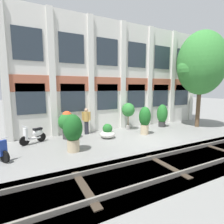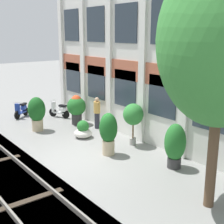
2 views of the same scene
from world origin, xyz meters
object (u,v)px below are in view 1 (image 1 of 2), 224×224
at_px(potted_plant_ribbed_drum, 73,131).
at_px(scooter_second_parked, 34,135).
at_px(potted_plant_fluted_column, 162,115).
at_px(potted_plant_glazed_jar, 67,122).
at_px(potted_plant_wide_bowl, 108,132).
at_px(resident_by_doorway, 86,120).
at_px(broadleaf_tree, 201,65).
at_px(potted_plant_low_pan, 128,110).
at_px(potted_plant_stone_basin, 145,119).

height_order(potted_plant_ribbed_drum, scooter_second_parked, potted_plant_ribbed_drum).
distance_m(potted_plant_fluted_column, potted_plant_glazed_jar, 6.92).
height_order(potted_plant_fluted_column, potted_plant_wide_bowl, potted_plant_fluted_column).
distance_m(potted_plant_glazed_jar, resident_by_doorway, 1.35).
distance_m(broadleaf_tree, potted_plant_low_pan, 6.14).
height_order(broadleaf_tree, resident_by_doorway, broadleaf_tree).
relative_size(potted_plant_stone_basin, potted_plant_low_pan, 0.93).
height_order(potted_plant_glazed_jar, scooter_second_parked, potted_plant_glazed_jar).
bearing_deg(potted_plant_fluted_column, potted_plant_wide_bowl, -170.61).
bearing_deg(potted_plant_glazed_jar, potted_plant_wide_bowl, -24.07).
bearing_deg(potted_plant_fluted_column, broadleaf_tree, -26.98).
xyz_separation_m(potted_plant_wide_bowl, potted_plant_ribbed_drum, (-2.30, -1.22, 0.63)).
height_order(broadleaf_tree, potted_plant_fluted_column, broadleaf_tree).
height_order(potted_plant_wide_bowl, resident_by_doorway, resident_by_doorway).
bearing_deg(potted_plant_stone_basin, potted_plant_ribbed_drum, -169.19).
relative_size(potted_plant_ribbed_drum, potted_plant_low_pan, 0.93).
bearing_deg(potted_plant_low_pan, broadleaf_tree, -17.39).
height_order(potted_plant_stone_basin, potted_plant_ribbed_drum, potted_plant_stone_basin).
distance_m(potted_plant_ribbed_drum, scooter_second_parked, 2.61).
xyz_separation_m(potted_plant_fluted_column, potted_plant_glazed_jar, (-6.92, 0.12, 0.04)).
bearing_deg(potted_plant_glazed_jar, broadleaf_tree, -8.04).
bearing_deg(potted_plant_fluted_column, potted_plant_low_pan, 171.76).
relative_size(potted_plant_ribbed_drum, scooter_second_parked, 1.32).
bearing_deg(broadleaf_tree, scooter_second_parked, 173.54).
xyz_separation_m(potted_plant_fluted_column, scooter_second_parked, (-8.64, 0.06, -0.45)).
bearing_deg(potted_plant_low_pan, potted_plant_ribbed_drum, -151.52).
bearing_deg(scooter_second_parked, potted_plant_wide_bowl, 142.22).
height_order(potted_plant_fluted_column, potted_plant_glazed_jar, potted_plant_fluted_column).
bearing_deg(potted_plant_fluted_column, potted_plant_stone_basin, -155.42).
height_order(scooter_second_parked, resident_by_doorway, resident_by_doorway).
distance_m(potted_plant_stone_basin, potted_plant_ribbed_drum, 4.77).
distance_m(potted_plant_fluted_column, resident_by_doorway, 5.67).
bearing_deg(potted_plant_wide_bowl, potted_plant_low_pan, 29.09).
bearing_deg(resident_by_doorway, potted_plant_fluted_column, 109.45).
relative_size(potted_plant_fluted_column, potted_plant_ribbed_drum, 0.97).
bearing_deg(potted_plant_low_pan, potted_plant_wide_bowl, -150.91).
bearing_deg(potted_plant_glazed_jar, scooter_second_parked, -177.89).
distance_m(potted_plant_glazed_jar, scooter_second_parked, 1.80).
relative_size(broadleaf_tree, potted_plant_fluted_column, 4.10).
distance_m(potted_plant_wide_bowl, potted_plant_ribbed_drum, 2.68).
relative_size(potted_plant_glazed_jar, scooter_second_parked, 1.22).
distance_m(potted_plant_wide_bowl, scooter_second_parked, 3.89).
bearing_deg(potted_plant_low_pan, potted_plant_fluted_column, -8.24).
relative_size(potted_plant_fluted_column, potted_plant_low_pan, 0.90).
distance_m(broadleaf_tree, scooter_second_parked, 11.75).
distance_m(potted_plant_wide_bowl, resident_by_doorway, 1.66).
bearing_deg(potted_plant_glazed_jar, potted_plant_stone_basin, -15.64).
bearing_deg(potted_plant_wide_bowl, resident_by_doorway, 120.34).
height_order(potted_plant_wide_bowl, potted_plant_ribbed_drum, potted_plant_ribbed_drum).
relative_size(broadleaf_tree, potted_plant_ribbed_drum, 3.99).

